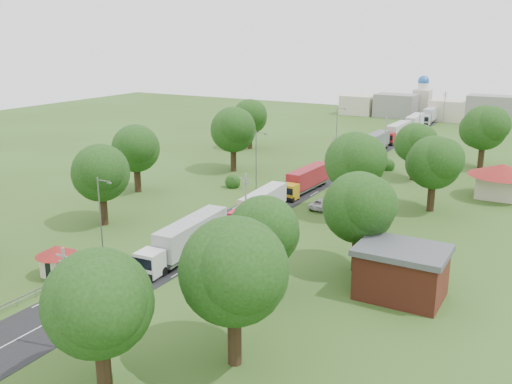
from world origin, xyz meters
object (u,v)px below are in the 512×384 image
Objects in this scene: guard_booth at (57,257)px; car_lane_mid at (155,253)px; car_lane_front at (112,277)px; boom_barrier at (98,279)px; pedestrian_near at (95,291)px; info_sign at (360,157)px; truck_0 at (187,239)px.

car_lane_mid is at bearing 53.91° from guard_booth.
car_lane_front is at bearing 84.06° from car_lane_mid.
boom_barrier is 5.98m from guard_booth.
car_lane_mid is 10.66m from pedestrian_near.
info_sign is 51.92m from car_lane_mid.
truck_0 reaches higher than car_lane_front.
boom_barrier is 2.25× the size of info_sign.
truck_0 is (8.83, 11.10, 0.08)m from guard_booth.
car_lane_mid is at bearing -135.42° from truck_0.
truck_0 is 8.94× the size of pedestrian_near.
car_lane_front is at bearing 76.59° from boom_barrier.
truck_0 is 3.08× the size of car_lane_mid.
truck_0 reaches higher than boom_barrier.
truck_0 is at bearing 73.82° from pedestrian_near.
info_sign is 0.83× the size of car_lane_mid.
car_lane_mid is (0.00, 7.00, 0.15)m from car_lane_front.
car_lane_front is 3.81m from pedestrian_near.
pedestrian_near reaches higher than boom_barrier.
car_lane_mid is (6.20, 8.50, -1.35)m from guard_booth.
car_lane_front is (0.36, 1.50, -0.23)m from boom_barrier.
boom_barrier is 1.56m from car_lane_front.
info_sign is at bearing 78.32° from guard_booth.
truck_0 reaches higher than car_lane_mid.
boom_barrier is 60.39m from info_sign.
guard_booth is 1.07× the size of info_sign.
guard_booth is 6.55m from car_lane_front.
truck_0 is (2.99, 11.10, 1.35)m from boom_barrier.
car_lane_front reaches higher than boom_barrier.
boom_barrier is at bearing 117.67° from pedestrian_near.
info_sign reaches higher than car_lane_mid.
pedestrian_near is at bearing 113.66° from car_lane_front.
car_lane_front is 7.00m from car_lane_mid.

